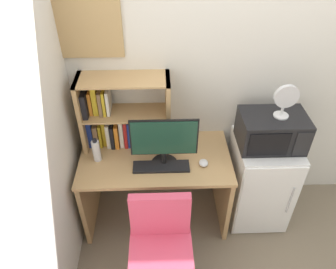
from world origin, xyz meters
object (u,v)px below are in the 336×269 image
Objects in this scene: hutch_bookshelf at (115,115)px; mini_fridge at (259,180)px; keyboard at (161,167)px; water_bottle at (96,150)px; wall_corkboard at (80,30)px; monitor at (164,141)px; desk_fan at (286,99)px; microwave at (272,130)px; desk_chair at (161,257)px; computer_mouse at (204,163)px.

mini_fridge is at bearing -8.51° from hutch_bookshelf.
water_bottle reaches higher than keyboard.
wall_corkboard is at bearing 149.21° from hutch_bookshelf.
monitor is 0.23m from keyboard.
desk_fan is at bearing -11.53° from wall_corkboard.
hutch_bookshelf reaches higher than water_bottle.
microwave is 0.85× the size of wall_corkboard.
monitor is at bearing 86.02° from desk_chair.
water_bottle is at bearing -178.51° from microwave.
desk_chair is at bearing -93.98° from monitor.
water_bottle is 0.35× the size of wall_corkboard.
desk_fan reaches higher than microwave.
wall_corkboard is (-0.04, 0.32, 0.82)m from water_bottle.
keyboard is 1.13m from wall_corkboard.
monitor is at bearing 176.30° from computer_mouse.
water_bottle is 0.25× the size of mini_fridge.
desk_chair is at bearing -91.65° from keyboard.
water_bottle reaches higher than computer_mouse.
computer_mouse is 0.83m from water_bottle.
microwave is 1.24m from desk_chair.
hutch_bookshelf reaches higher than microwave.
computer_mouse is at bearing -167.13° from mini_fridge.
monitor is at bearing -36.30° from hutch_bookshelf.
mini_fridge is (0.52, 0.12, -0.33)m from computer_mouse.
monitor is 1.01× the size of microwave.
wall_corkboard reaches higher than desk_chair.
microwave is (0.00, 0.00, 0.54)m from mini_fridge.
water_bottle reaches higher than desk_chair.
keyboard is (0.36, -0.32, -0.26)m from hutch_bookshelf.
monitor is at bearing -172.87° from microwave.
microwave is at bearing 9.58° from keyboard.
water_bottle is at bearing -178.64° from mini_fridge.
monitor reaches higher than desk_chair.
monitor reaches higher than microwave.
desk_fan is at bearing 1.21° from water_bottle.
desk_chair is (0.34, -0.85, -0.62)m from hutch_bookshelf.
desk_chair is (-0.86, -0.67, -0.04)m from mini_fridge.
computer_mouse is 0.17× the size of microwave.
desk_chair is at bearing -141.98° from mini_fridge.
monitor is 0.61× the size of mini_fridge.
computer_mouse is 0.10× the size of mini_fridge.
computer_mouse is at bearing -166.82° from microwave.
wall_corkboard reaches higher than computer_mouse.
desk_fan reaches higher than water_bottle.
wall_corkboard is (-1.38, 0.29, 1.23)m from mini_fridge.
hutch_bookshelf is at bearing 138.09° from keyboard.
microwave is at bearing 7.13° from monitor.
wall_corkboard is at bearing 168.47° from desk_fan.
desk_fan is at bearing -4.00° from mini_fridge.
mini_fridge is at bearing 9.38° from keyboard.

